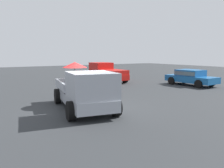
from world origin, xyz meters
The scene contains 4 objects.
ground_plane centered at (0.00, 0.00, 0.00)m, with size 80.00×80.00×0.00m, color #2D3033.
pickup_truck_main centered at (0.42, -0.09, 0.97)m, with size 5.32×3.03×2.24m.
pickup_truck_red centered at (-9.06, 6.80, 0.87)m, with size 4.81×2.19×1.80m.
parked_sedan_near centered at (-2.78, 11.38, 0.74)m, with size 4.36×2.09×1.33m.
Camera 1 is at (9.99, -4.79, 2.67)m, focal length 37.08 mm.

